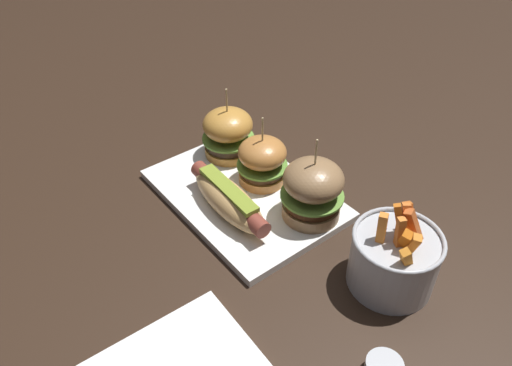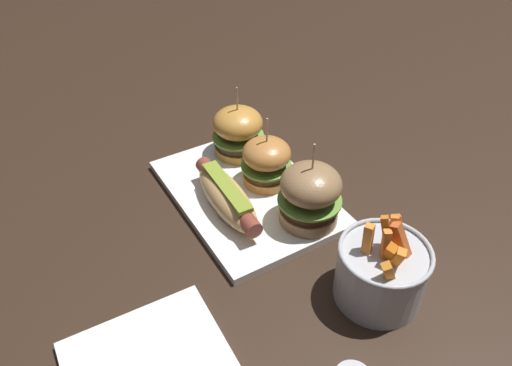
# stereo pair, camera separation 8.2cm
# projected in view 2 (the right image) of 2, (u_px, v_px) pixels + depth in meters

# --- Properties ---
(ground_plane) EXTENTS (3.00, 3.00, 0.00)m
(ground_plane) POSITION_uv_depth(u_px,v_px,m) (246.00, 196.00, 0.88)
(ground_plane) COLOR black
(platter_main) EXTENTS (0.33, 0.23, 0.01)m
(platter_main) POSITION_uv_depth(u_px,v_px,m) (246.00, 193.00, 0.88)
(platter_main) COLOR white
(platter_main) RESTS_ON ground
(hot_dog) EXTENTS (0.20, 0.07, 0.05)m
(hot_dog) POSITION_uv_depth(u_px,v_px,m) (227.00, 196.00, 0.82)
(hot_dog) COLOR tan
(hot_dog) RESTS_ON platter_main
(slider_left) EXTENTS (0.10, 0.10, 0.14)m
(slider_left) POSITION_uv_depth(u_px,v_px,m) (238.00, 131.00, 0.93)
(slider_left) COLOR #C48738
(slider_left) RESTS_ON platter_main
(slider_center) EXTENTS (0.09, 0.09, 0.13)m
(slider_center) POSITION_uv_depth(u_px,v_px,m) (266.00, 161.00, 0.86)
(slider_center) COLOR #BC7839
(slider_center) RESTS_ON platter_main
(slider_right) EXTENTS (0.10, 0.10, 0.15)m
(slider_right) POSITION_uv_depth(u_px,v_px,m) (310.00, 194.00, 0.78)
(slider_right) COLOR #936E47
(slider_right) RESTS_ON platter_main
(fries_bucket) EXTENTS (0.13, 0.13, 0.14)m
(fries_bucket) POSITION_uv_depth(u_px,v_px,m) (381.00, 272.00, 0.68)
(fries_bucket) COLOR #B7BABF
(fries_bucket) RESTS_ON ground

